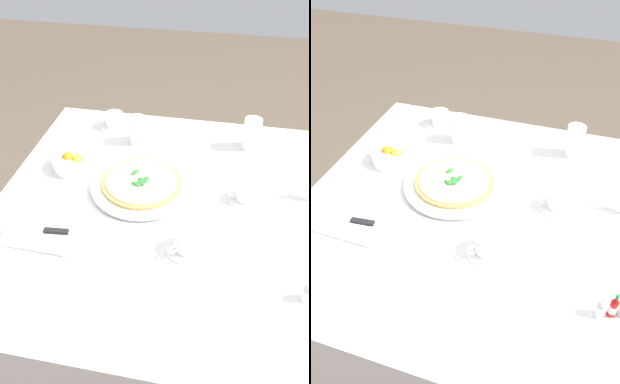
{
  "view_description": "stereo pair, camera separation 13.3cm",
  "coord_description": "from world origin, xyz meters",
  "views": [
    {
      "loc": [
        -0.14,
        0.96,
        1.62
      ],
      "look_at": [
        0.05,
        -0.04,
        0.76
      ],
      "focal_mm": 37.02,
      "sensor_mm": 36.0,
      "label": 1
    },
    {
      "loc": [
        -0.27,
        0.93,
        1.62
      ],
      "look_at": [
        0.05,
        -0.04,
        0.76
      ],
      "focal_mm": 37.02,
      "sensor_mm": 36.0,
      "label": 2
    }
  ],
  "objects": [
    {
      "name": "ground_plane",
      "position": [
        0.0,
        0.0,
        0.0
      ],
      "size": [
        8.0,
        8.0,
        0.0
      ],
      "primitive_type": "plane",
      "color": "brown"
    },
    {
      "name": "pizza",
      "position": [
        0.11,
        -0.07,
        0.76
      ],
      "size": [
        0.28,
        0.28,
        0.02
      ],
      "color": "tan",
      "rests_on": "pizza_plate"
    },
    {
      "name": "salt_shaker",
      "position": [
        -0.41,
        0.29,
        0.76
      ],
      "size": [
        0.03,
        0.03,
        0.06
      ],
      "color": "white",
      "rests_on": "dining_table"
    },
    {
      "name": "coffee_cup_near_left",
      "position": [
        -0.25,
        -0.08,
        0.76
      ],
      "size": [
        0.13,
        0.13,
        0.06
      ],
      "color": "white",
      "rests_on": "dining_table"
    },
    {
      "name": "water_glass_far_left",
      "position": [
        -0.26,
        -0.4,
        0.79
      ],
      "size": [
        0.07,
        0.07,
        0.13
      ],
      "color": "white",
      "rests_on": "dining_table"
    },
    {
      "name": "water_glass_near_right",
      "position": [
        0.19,
        -0.36,
        0.78
      ],
      "size": [
        0.07,
        0.07,
        0.11
      ],
      "color": "white",
      "rests_on": "dining_table"
    },
    {
      "name": "dining_table",
      "position": [
        0.0,
        0.0,
        0.61
      ],
      "size": [
        1.15,
        1.15,
        0.74
      ],
      "color": "white",
      "rests_on": "ground_plane"
    },
    {
      "name": "menu_card",
      "position": [
        -0.44,
        -0.12,
        0.77
      ],
      "size": [
        0.09,
        0.02,
        0.06
      ],
      "rotation": [
        0.0,
        0.0,
        6.11
      ],
      "color": "white",
      "rests_on": "dining_table"
    },
    {
      "name": "coffee_cup_far_right",
      "position": [
        -0.09,
        0.18,
        0.76
      ],
      "size": [
        0.13,
        0.13,
        0.06
      ],
      "color": "white",
      "rests_on": "dining_table"
    },
    {
      "name": "citrus_bowl",
      "position": [
        0.38,
        -0.14,
        0.76
      ],
      "size": [
        0.15,
        0.15,
        0.06
      ],
      "color": "white",
      "rests_on": "dining_table"
    },
    {
      "name": "coffee_cup_right_edge",
      "position": [
        0.31,
        -0.46,
        0.76
      ],
      "size": [
        0.13,
        0.13,
        0.06
      ],
      "color": "white",
      "rests_on": "dining_table"
    },
    {
      "name": "dinner_knife",
      "position": [
        0.36,
        0.21,
        0.76
      ],
      "size": [
        0.2,
        0.04,
        0.01
      ],
      "rotation": [
        0.0,
        0.0,
        0.09
      ],
      "color": "silver",
      "rests_on": "napkin_folded"
    },
    {
      "name": "pizza_plate",
      "position": [
        0.11,
        -0.07,
        0.75
      ],
      "size": [
        0.35,
        0.35,
        0.02
      ],
      "color": "white",
      "rests_on": "dining_table"
    },
    {
      "name": "napkin_folded",
      "position": [
        0.35,
        0.21,
        0.75
      ],
      "size": [
        0.22,
        0.14,
        0.02
      ],
      "rotation": [
        0.0,
        0.0,
        -0.02
      ],
      "color": "white",
      "rests_on": "dining_table"
    },
    {
      "name": "hot_sauce_bottle",
      "position": [
        -0.44,
        0.28,
        0.77
      ],
      "size": [
        0.02,
        0.02,
        0.08
      ],
      "color": "#B7140F",
      "rests_on": "dining_table"
    }
  ]
}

